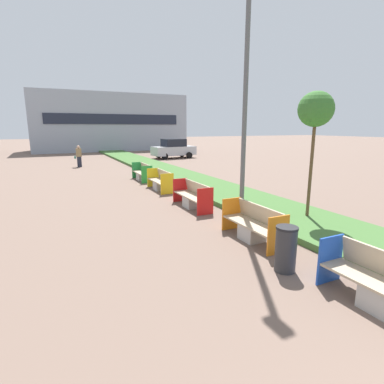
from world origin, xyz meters
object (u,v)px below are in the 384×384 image
Objects in this scene: bench_yellow_frame at (161,183)px; sapling_tree_near at (316,111)px; litter_bin at (286,249)px; parked_car_distant at (174,149)px; bench_orange_frame at (253,227)px; bench_green_frame at (143,174)px; bench_red_frame at (193,198)px; street_lamp_post at (247,61)px; pedestrian_walking at (79,156)px.

sapling_tree_near is (2.60, -6.65, 3.07)m from bench_yellow_frame.
litter_bin is 23.97m from parked_car_distant.
bench_green_frame is at bearing 90.00° from bench_orange_frame.
sapling_tree_near is (3.08, 2.34, 2.95)m from litter_bin.
parked_car_distant is (6.39, 17.52, 0.54)m from bench_red_frame.
bench_yellow_frame is 9.01m from litter_bin.
bench_orange_frame and bench_red_frame have the same top height.
bench_red_frame is at bearing 104.99° from street_lamp_post.
sapling_tree_near is 0.92× the size of parked_car_distant.
sapling_tree_near is at bearing -50.04° from bench_red_frame.
bench_orange_frame and bench_yellow_frame have the same top height.
pedestrian_walking reaches higher than bench_green_frame.
street_lamp_post is (0.61, 1.43, 4.45)m from bench_orange_frame.
street_lamp_post is (1.09, 3.16, 4.33)m from litter_bin.
litter_bin reaches higher than bench_red_frame.
street_lamp_post reaches higher than bench_red_frame.
bench_orange_frame is 0.47× the size of parked_car_distant.
parked_car_distant is at bearing 69.96° from bench_red_frame.
bench_orange_frame is at bearing -81.65° from pedestrian_walking.
bench_orange_frame is 4.07m from sapling_tree_near.
parked_car_distant reaches higher than litter_bin.
bench_orange_frame is 22.18m from parked_car_distant.
bench_red_frame is 1.35× the size of pedestrian_walking.
bench_red_frame is 0.51× the size of parked_car_distant.
pedestrian_walking reaches higher than bench_red_frame.
street_lamp_post reaches higher than bench_green_frame.
parked_car_distant is at bearing 79.58° from sapling_tree_near.
bench_green_frame is 8.27m from pedestrian_walking.
parked_car_distant reaches higher than bench_green_frame.
bench_orange_frame is 0.23× the size of street_lamp_post.
sapling_tree_near is (2.60, -9.67, 3.08)m from bench_green_frame.
bench_green_frame is 12.02m from litter_bin.
street_lamp_post is at bearing 70.99° from litter_bin.
bench_green_frame is 0.22× the size of street_lamp_post.
bench_orange_frame is 1.26× the size of pedestrian_walking.
parked_car_distant is (5.78, 19.80, -3.90)m from street_lamp_post.
pedestrian_walking is (-3.27, 16.66, -3.99)m from street_lamp_post.
street_lamp_post is (0.61, -5.83, 4.45)m from bench_yellow_frame.
bench_green_frame is at bearing 90.01° from bench_yellow_frame.
litter_bin reaches higher than bench_orange_frame.
bench_green_frame is at bearing 87.73° from litter_bin.
bench_orange_frame is at bearing 74.61° from litter_bin.
litter_bin reaches higher than bench_green_frame.
pedestrian_walking is (-2.66, 7.81, 0.46)m from bench_green_frame.
bench_yellow_frame is at bearing 86.97° from litter_bin.
bench_red_frame is at bearing -89.97° from bench_yellow_frame.
litter_bin is at bearing -142.70° from sapling_tree_near.
bench_red_frame is 5.47m from litter_bin.
bench_red_frame is at bearing -79.53° from pedestrian_walking.
bench_orange_frame is 4.71m from street_lamp_post.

